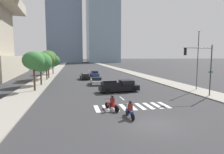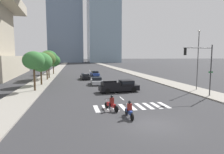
{
  "view_description": "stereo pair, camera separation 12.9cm",
  "coord_description": "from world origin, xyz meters",
  "px_view_note": "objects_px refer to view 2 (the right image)",
  "views": [
    {
      "loc": [
        -5.86,
        -12.9,
        5.12
      ],
      "look_at": [
        0.0,
        15.19,
        2.0
      ],
      "focal_mm": 30.37,
      "sensor_mm": 36.0,
      "label": 1
    },
    {
      "loc": [
        -5.74,
        -12.93,
        5.12
      ],
      "look_at": [
        0.0,
        15.19,
        2.0
      ],
      "focal_mm": 30.37,
      "sensor_mm": 36.0,
      "label": 2
    }
  ],
  "objects_px": {
    "sedan_silver_0": "(97,81)",
    "street_tree_fifth": "(53,61)",
    "traffic_signal_near": "(202,61)",
    "sedan_blue_2": "(95,74)",
    "motorcycle_lead": "(111,104)",
    "street_tree_nearest": "(34,61)",
    "street_lamp_east": "(198,56)",
    "street_tree_third": "(47,59)",
    "pickup_truck": "(121,86)",
    "street_tree_second": "(41,62)",
    "sedan_black_1": "(85,77)",
    "motorcycle_trailing": "(129,111)",
    "street_tree_fourth": "(48,58)"
  },
  "relations": [
    {
      "from": "pickup_truck",
      "to": "street_tree_nearest",
      "type": "distance_m",
      "value": 13.15
    },
    {
      "from": "street_tree_third",
      "to": "street_tree_second",
      "type": "bearing_deg",
      "value": -90.0
    },
    {
      "from": "street_lamp_east",
      "to": "street_tree_fifth",
      "type": "distance_m",
      "value": 39.14
    },
    {
      "from": "street_lamp_east",
      "to": "street_tree_third",
      "type": "relative_size",
      "value": 1.46
    },
    {
      "from": "sedan_black_1",
      "to": "street_tree_fourth",
      "type": "xyz_separation_m",
      "value": [
        -8.15,
        3.42,
        4.26
      ]
    },
    {
      "from": "street_tree_third",
      "to": "street_tree_nearest",
      "type": "bearing_deg",
      "value": -90.0
    },
    {
      "from": "sedan_blue_2",
      "to": "street_tree_fifth",
      "type": "distance_m",
      "value": 13.37
    },
    {
      "from": "motorcycle_trailing",
      "to": "street_tree_second",
      "type": "bearing_deg",
      "value": 25.45
    },
    {
      "from": "sedan_black_1",
      "to": "street_lamp_east",
      "type": "bearing_deg",
      "value": -142.75
    },
    {
      "from": "sedan_silver_0",
      "to": "motorcycle_trailing",
      "type": "bearing_deg",
      "value": -176.59
    },
    {
      "from": "sedan_black_1",
      "to": "pickup_truck",
      "type": "bearing_deg",
      "value": -170.35
    },
    {
      "from": "pickup_truck",
      "to": "street_tree_nearest",
      "type": "bearing_deg",
      "value": 162.51
    },
    {
      "from": "street_tree_nearest",
      "to": "street_lamp_east",
      "type": "bearing_deg",
      "value": -9.5
    },
    {
      "from": "street_lamp_east",
      "to": "street_tree_third",
      "type": "distance_m",
      "value": 29.65
    },
    {
      "from": "street_tree_third",
      "to": "street_tree_fifth",
      "type": "bearing_deg",
      "value": 90.0
    },
    {
      "from": "motorcycle_trailing",
      "to": "sedan_silver_0",
      "type": "distance_m",
      "value": 19.4
    },
    {
      "from": "sedan_black_1",
      "to": "street_tree_nearest",
      "type": "height_order",
      "value": "street_tree_nearest"
    },
    {
      "from": "pickup_truck",
      "to": "street_tree_second",
      "type": "bearing_deg",
      "value": 139.99
    },
    {
      "from": "pickup_truck",
      "to": "traffic_signal_near",
      "type": "distance_m",
      "value": 11.12
    },
    {
      "from": "street_tree_nearest",
      "to": "pickup_truck",
      "type": "bearing_deg",
      "value": -12.85
    },
    {
      "from": "street_tree_third",
      "to": "traffic_signal_near",
      "type": "bearing_deg",
      "value": -45.96
    },
    {
      "from": "traffic_signal_near",
      "to": "street_tree_fifth",
      "type": "distance_m",
      "value": 41.23
    },
    {
      "from": "sedan_silver_0",
      "to": "traffic_signal_near",
      "type": "relative_size",
      "value": 0.67
    },
    {
      "from": "street_tree_third",
      "to": "street_tree_fourth",
      "type": "relative_size",
      "value": 0.95
    },
    {
      "from": "sedan_silver_0",
      "to": "sedan_black_1",
      "type": "bearing_deg",
      "value": 12.82
    },
    {
      "from": "traffic_signal_near",
      "to": "street_tree_second",
      "type": "xyz_separation_m",
      "value": [
        -21.24,
        14.22,
        -0.36
      ]
    },
    {
      "from": "motorcycle_lead",
      "to": "pickup_truck",
      "type": "relative_size",
      "value": 0.36
    },
    {
      "from": "traffic_signal_near",
      "to": "street_tree_second",
      "type": "relative_size",
      "value": 1.13
    },
    {
      "from": "motorcycle_trailing",
      "to": "sedan_black_1",
      "type": "xyz_separation_m",
      "value": [
        -1.97,
        27.79,
        0.01
      ]
    },
    {
      "from": "traffic_signal_near",
      "to": "street_tree_third",
      "type": "bearing_deg",
      "value": -45.96
    },
    {
      "from": "pickup_truck",
      "to": "motorcycle_lead",
      "type": "bearing_deg",
      "value": -114.23
    },
    {
      "from": "sedan_silver_0",
      "to": "street_tree_fifth",
      "type": "distance_m",
      "value": 24.24
    },
    {
      "from": "street_tree_fourth",
      "to": "street_tree_fifth",
      "type": "relative_size",
      "value": 1.16
    },
    {
      "from": "street_tree_nearest",
      "to": "street_tree_third",
      "type": "height_order",
      "value": "street_tree_third"
    },
    {
      "from": "street_lamp_east",
      "to": "street_tree_second",
      "type": "relative_size",
      "value": 1.55
    },
    {
      "from": "motorcycle_lead",
      "to": "street_tree_nearest",
      "type": "height_order",
      "value": "street_tree_nearest"
    },
    {
      "from": "motorcycle_trailing",
      "to": "street_tree_fifth",
      "type": "distance_m",
      "value": 42.71
    },
    {
      "from": "motorcycle_trailing",
      "to": "sedan_blue_2",
      "type": "distance_m",
      "value": 34.69
    },
    {
      "from": "sedan_blue_2",
      "to": "street_tree_nearest",
      "type": "xyz_separation_m",
      "value": [
        -11.09,
        -20.36,
        3.93
      ]
    },
    {
      "from": "street_tree_fourth",
      "to": "traffic_signal_near",
      "type": "bearing_deg",
      "value": -49.87
    },
    {
      "from": "sedan_silver_0",
      "to": "street_tree_second",
      "type": "bearing_deg",
      "value": 87.26
    },
    {
      "from": "sedan_blue_2",
      "to": "street_tree_third",
      "type": "height_order",
      "value": "street_tree_third"
    },
    {
      "from": "sedan_blue_2",
      "to": "sedan_black_1",
      "type": "bearing_deg",
      "value": 151.6
    },
    {
      "from": "street_tree_nearest",
      "to": "street_tree_fourth",
      "type": "distance_m",
      "value": 16.9
    },
    {
      "from": "street_lamp_east",
      "to": "pickup_truck",
      "type": "bearing_deg",
      "value": 174.14
    },
    {
      "from": "sedan_blue_2",
      "to": "street_tree_second",
      "type": "xyz_separation_m",
      "value": [
        -11.09,
        -14.44,
        3.54
      ]
    },
    {
      "from": "traffic_signal_near",
      "to": "street_lamp_east",
      "type": "distance_m",
      "value": 5.07
    },
    {
      "from": "traffic_signal_near",
      "to": "sedan_blue_2",
      "type": "bearing_deg",
      "value": -70.51
    },
    {
      "from": "street_tree_second",
      "to": "street_tree_fifth",
      "type": "distance_m",
      "value": 21.11
    },
    {
      "from": "motorcycle_trailing",
      "to": "traffic_signal_near",
      "type": "distance_m",
      "value": 13.23
    }
  ]
}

